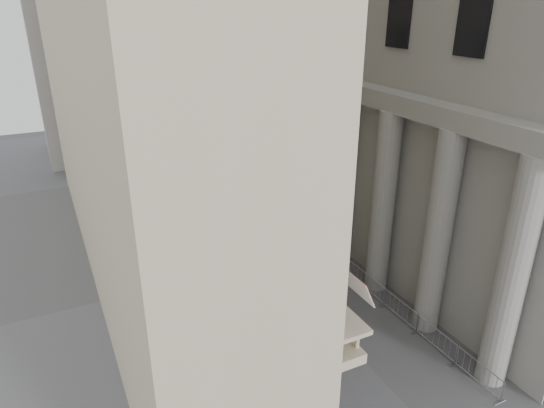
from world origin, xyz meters
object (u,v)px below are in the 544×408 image
at_px(street_lamp, 210,217).
at_px(pedestrian_a, 268,214).
at_px(pedestrian_b, 210,167).
at_px(info_kiosk, 234,308).
at_px(security_tent, 215,220).

distance_m(street_lamp, pedestrian_a, 9.06).
bearing_deg(pedestrian_b, info_kiosk, 118.02).
bearing_deg(security_tent, pedestrian_a, 36.36).
xyz_separation_m(security_tent, info_kiosk, (-1.12, -5.62, -2.22)).
bearing_deg(street_lamp, pedestrian_b, 65.31).
height_order(street_lamp, pedestrian_a, street_lamp).
height_order(info_kiosk, pedestrian_b, info_kiosk).
bearing_deg(pedestrian_a, security_tent, 18.54).
height_order(security_tent, pedestrian_a, security_tent).
bearing_deg(info_kiosk, security_tent, 72.68).
distance_m(security_tent, info_kiosk, 6.14).
bearing_deg(security_tent, info_kiosk, -101.26).
height_order(street_lamp, info_kiosk, street_lamp).
relative_size(security_tent, pedestrian_a, 2.66).
height_order(info_kiosk, pedestrian_a, info_kiosk).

